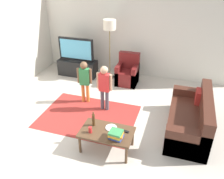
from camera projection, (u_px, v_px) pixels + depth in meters
ground at (104, 128)px, 5.15m from camera, size 7.80×7.80×0.00m
wall_back at (137, 32)px, 6.99m from camera, size 6.00×0.12×2.70m
area_rug at (88, 116)px, 5.53m from camera, size 2.20×1.60×0.01m
tv_stand at (78, 68)px, 7.39m from camera, size 1.20×0.44×0.50m
tv at (76, 50)px, 7.08m from camera, size 1.10×0.28×0.71m
couch at (192, 120)px, 4.92m from camera, size 0.80×1.80×0.86m
armchair at (128, 74)px, 6.90m from camera, size 0.60×0.60×0.90m
floor_lamp at (110, 28)px, 6.61m from camera, size 0.36×0.36×1.78m
child_near_tv at (85, 78)px, 5.79m from camera, size 0.37×0.18×1.11m
child_center at (104, 84)px, 5.47m from camera, size 0.38×0.18×1.14m
coffee_table at (107, 133)px, 4.42m from camera, size 1.00×0.60×0.42m
book_stack at (116, 135)px, 4.19m from camera, size 0.27×0.25×0.16m
bottle at (94, 120)px, 4.50m from camera, size 0.06×0.06×0.31m
tv_remote at (125, 131)px, 4.39m from camera, size 0.18×0.08×0.02m
soda_can at (90, 130)px, 4.34m from camera, size 0.07×0.07×0.12m
plate at (111, 128)px, 4.48m from camera, size 0.22×0.22×0.02m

